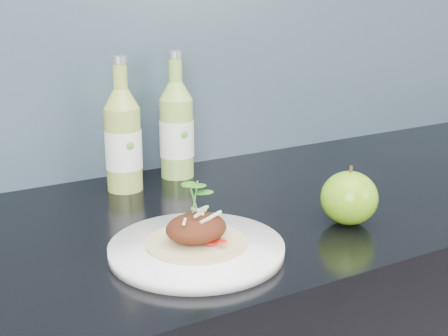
% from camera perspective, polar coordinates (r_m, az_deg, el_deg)
% --- Properties ---
extents(dinner_plate, '(0.29, 0.29, 0.02)m').
position_cam_1_polar(dinner_plate, '(0.89, -2.53, -7.41)').
color(dinner_plate, white).
rests_on(dinner_plate, kitchen_counter).
extents(pork_taco, '(0.14, 0.14, 0.10)m').
position_cam_1_polar(pork_taco, '(0.87, -2.56, -5.26)').
color(pork_taco, tan).
rests_on(pork_taco, dinner_plate).
extents(green_apple, '(0.10, 0.10, 0.10)m').
position_cam_1_polar(green_apple, '(1.00, 11.38, -2.70)').
color(green_apple, '#4F8B0F').
rests_on(green_apple, kitchen_counter).
extents(cider_bottle_left, '(0.08, 0.08, 0.25)m').
position_cam_1_polar(cider_bottle_left, '(1.15, -9.21, 2.51)').
color(cider_bottle_left, '#9CAF49').
rests_on(cider_bottle_left, kitchen_counter).
extents(cider_bottle_right, '(0.08, 0.08, 0.25)m').
position_cam_1_polar(cider_bottle_right, '(1.22, -4.35, 3.49)').
color(cider_bottle_right, '#8CBB4E').
rests_on(cider_bottle_right, kitchen_counter).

